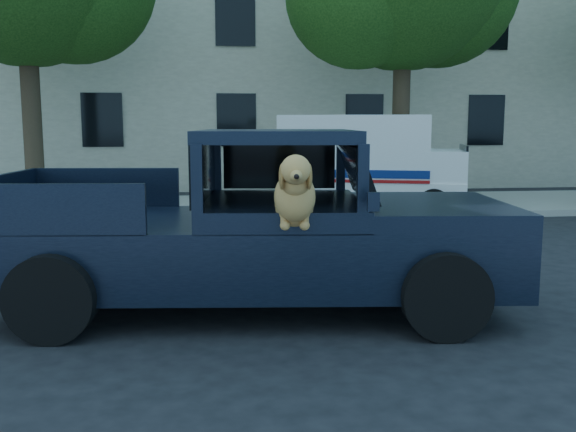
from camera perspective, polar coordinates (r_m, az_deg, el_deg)
ground at (r=6.72m, az=-8.13°, el=-10.11°), size 120.00×120.00×0.00m
far_sidewalk at (r=15.71m, az=-7.50°, el=0.76°), size 60.00×4.00×0.15m
lane_stripes at (r=10.17m, az=3.60°, el=-3.68°), size 21.60×0.14×0.01m
building_main at (r=23.18m, az=0.11°, el=14.19°), size 26.00×6.00×9.00m
pickup_truck at (r=7.27m, az=-3.85°, el=-3.03°), size 5.87×3.18×2.03m
mail_truck at (r=15.18m, az=7.05°, el=4.02°), size 4.55×3.10×2.29m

